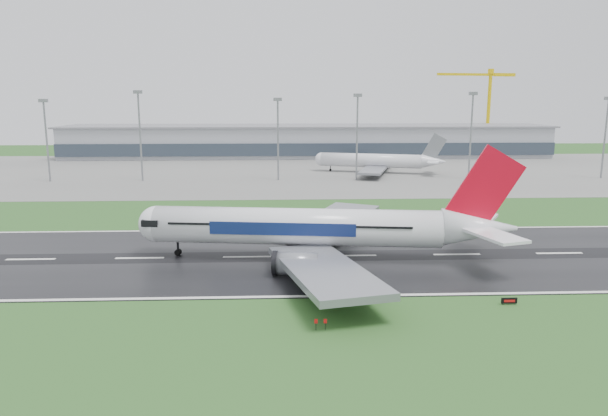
{
  "coord_description": "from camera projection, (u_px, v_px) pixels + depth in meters",
  "views": [
    {
      "loc": [
        -13.5,
        -101.97,
        29.52
      ],
      "look_at": [
        -8.76,
        12.0,
        7.0
      ],
      "focal_mm": 33.12,
      "sensor_mm": 36.0,
      "label": 1
    }
  ],
  "objects": [
    {
      "name": "runway_sign",
      "position": [
        509.0,
        301.0,
        81.22
      ],
      "size": [
        2.31,
        0.71,
        1.04
      ],
      "primitive_type": null,
      "rotation": [
        0.0,
        0.0,
        -0.2
      ],
      "color": "black",
      "rests_on": "ground"
    },
    {
      "name": "floodmast_2",
      "position": [
        278.0,
        141.0,
        200.91
      ],
      "size": [
        0.64,
        0.64,
        28.29
      ],
      "primitive_type": "cylinder",
      "color": "gray",
      "rests_on": "ground"
    },
    {
      "name": "floodmast_0",
      "position": [
        47.0,
        143.0,
        197.62
      ],
      "size": [
        0.64,
        0.64,
        27.88
      ],
      "primitive_type": "cylinder",
      "color": "gray",
      "rests_on": "ground"
    },
    {
      "name": "runway",
      "position": [
        353.0,
        256.0,
        106.21
      ],
      "size": [
        400.0,
        45.0,
        0.1
      ],
      "primitive_type": "cube",
      "color": "black",
      "rests_on": "ground"
    },
    {
      "name": "main_airliner",
      "position": [
        323.0,
        205.0,
        102.07
      ],
      "size": [
        77.15,
        74.29,
        20.46
      ],
      "primitive_type": null,
      "rotation": [
        0.0,
        0.0,
        -0.13
      ],
      "color": "white",
      "rests_on": "runway"
    },
    {
      "name": "floodmast_5",
      "position": [
        605.0,
        140.0,
        205.78
      ],
      "size": [
        0.64,
        0.64,
        28.65
      ],
      "primitive_type": "cylinder",
      "color": "gray",
      "rests_on": "ground"
    },
    {
      "name": "floodmast_4",
      "position": [
        471.0,
        138.0,
        203.57
      ],
      "size": [
        0.64,
        0.64,
        30.35
      ],
      "primitive_type": "cylinder",
      "color": "gray",
      "rests_on": "ground"
    },
    {
      "name": "floodmast_3",
      "position": [
        357.0,
        139.0,
        201.93
      ],
      "size": [
        0.64,
        0.64,
        29.74
      ],
      "primitive_type": "cylinder",
      "color": "gray",
      "rests_on": "ground"
    },
    {
      "name": "tower_crane",
      "position": [
        488.0,
        111.0,
        301.98
      ],
      "size": [
        44.85,
        10.18,
        44.5
      ],
      "primitive_type": null,
      "rotation": [
        0.0,
        0.0,
        0.17
      ],
      "color": "#E5BB07",
      "rests_on": "ground"
    },
    {
      "name": "parked_airliner",
      "position": [
        376.0,
        153.0,
        222.31
      ],
      "size": [
        64.59,
        62.17,
        15.42
      ],
      "primitive_type": null,
      "rotation": [
        0.0,
        0.0,
        -0.29
      ],
      "color": "silver",
      "rests_on": "apron"
    },
    {
      "name": "terminal",
      "position": [
        307.0,
        141.0,
        286.11
      ],
      "size": [
        240.0,
        36.0,
        15.0
      ],
      "primitive_type": "cube",
      "color": "#94969F",
      "rests_on": "ground"
    },
    {
      "name": "ground",
      "position": [
        353.0,
        256.0,
        106.22
      ],
      "size": [
        520.0,
        520.0,
        0.0
      ],
      "primitive_type": "plane",
      "color": "#224D1C",
      "rests_on": "ground"
    },
    {
      "name": "apron",
      "position": [
        314.0,
        171.0,
        228.74
      ],
      "size": [
        400.0,
        130.0,
        0.08
      ],
      "primitive_type": "cube",
      "color": "slate",
      "rests_on": "ground"
    },
    {
      "name": "floodmast_1",
      "position": [
        140.0,
        138.0,
        198.67
      ],
      "size": [
        0.64,
        0.64,
        30.85
      ],
      "primitive_type": "cylinder",
      "color": "gray",
      "rests_on": "ground"
    }
  ]
}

